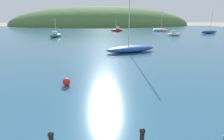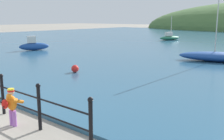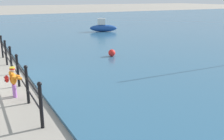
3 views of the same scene
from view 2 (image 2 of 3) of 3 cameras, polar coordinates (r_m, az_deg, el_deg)
The scene contains 5 objects.
child_in_coat at distance 7.28m, azimuth -21.09°, elevation -6.85°, with size 0.39×0.53×1.00m.
boat_twin_mast at distance 33.50m, azimuth 12.45°, elevation 6.95°, with size 2.00×3.15×2.91m.
boat_red_dinghy at distance 23.18m, azimuth -16.64°, elevation 5.10°, with size 1.59×2.48×1.19m.
boat_mid_harbor at distance 17.69m, azimuth 22.19°, elevation 2.75°, with size 5.05×2.88×5.91m.
mooring_buoy at distance 13.23m, azimuth -8.06°, elevation 0.29°, with size 0.37×0.37×0.37m, color red.
Camera 2 is at (8.04, -2.15, 2.77)m, focal length 42.00 mm.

